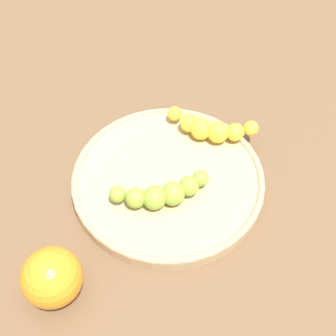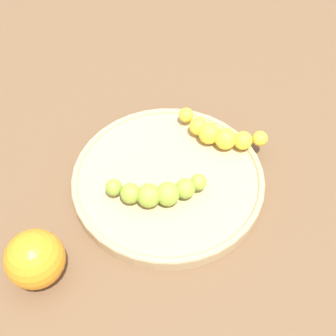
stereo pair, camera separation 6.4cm
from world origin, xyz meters
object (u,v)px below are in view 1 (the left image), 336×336
Objects in this scene: fruit_bowl at (168,179)px; banana_yellow at (210,128)px; banana_green at (163,192)px; orange_fruit at (52,277)px.

fruit_bowl is 0.11m from banana_yellow.
banana_green is 1.63× the size of orange_fruit.
banana_green reaches higher than fruit_bowl.
fruit_bowl is at bearing 154.95° from banana_green.
orange_fruit reaches higher than banana_green.
fruit_bowl is at bearing -23.67° from banana_yellow.
fruit_bowl is 1.96× the size of banana_yellow.
banana_green is at bearing 153.72° from orange_fruit.
orange_fruit is at bearing -61.73° from banana_green.
banana_green and banana_yellow have the same top height.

